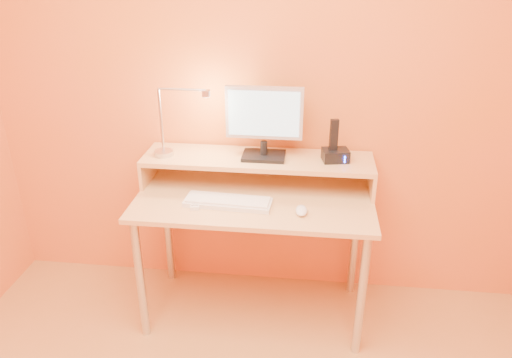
# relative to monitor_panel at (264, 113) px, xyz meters

# --- Properties ---
(wall_back) EXTENTS (3.00, 0.04, 2.50)m
(wall_back) POSITION_rel_monitor_panel_xyz_m (-0.03, 0.16, 0.13)
(wall_back) COLOR #E16D40
(wall_back) RESTS_ON floor
(desk_leg_fl) EXTENTS (0.04, 0.04, 0.69)m
(desk_leg_fl) POSITION_rel_monitor_panel_xyz_m (-0.58, -0.41, -0.77)
(desk_leg_fl) COLOR silver
(desk_leg_fl) RESTS_ON floor
(desk_leg_fr) EXTENTS (0.04, 0.04, 0.69)m
(desk_leg_fr) POSITION_rel_monitor_panel_xyz_m (0.52, -0.41, -0.77)
(desk_leg_fr) COLOR silver
(desk_leg_fr) RESTS_ON floor
(desk_leg_bl) EXTENTS (0.04, 0.04, 0.69)m
(desk_leg_bl) POSITION_rel_monitor_panel_xyz_m (-0.58, 0.09, -0.77)
(desk_leg_bl) COLOR silver
(desk_leg_bl) RESTS_ON floor
(desk_leg_br) EXTENTS (0.04, 0.04, 0.69)m
(desk_leg_br) POSITION_rel_monitor_panel_xyz_m (0.52, 0.09, -0.77)
(desk_leg_br) COLOR silver
(desk_leg_br) RESTS_ON floor
(desk_lower) EXTENTS (1.20, 0.60, 0.02)m
(desk_lower) POSITION_rel_monitor_panel_xyz_m (-0.03, -0.16, -0.41)
(desk_lower) COLOR tan
(desk_lower) RESTS_ON floor
(shelf_riser_left) EXTENTS (0.02, 0.30, 0.14)m
(shelf_riser_left) POSITION_rel_monitor_panel_xyz_m (-0.62, -0.01, -0.33)
(shelf_riser_left) COLOR tan
(shelf_riser_left) RESTS_ON desk_lower
(shelf_riser_right) EXTENTS (0.02, 0.30, 0.14)m
(shelf_riser_right) POSITION_rel_monitor_panel_xyz_m (0.56, -0.01, -0.33)
(shelf_riser_right) COLOR tan
(shelf_riser_right) RESTS_ON desk_lower
(desk_shelf) EXTENTS (1.20, 0.30, 0.02)m
(desk_shelf) POSITION_rel_monitor_panel_xyz_m (-0.03, -0.01, -0.25)
(desk_shelf) COLOR tan
(desk_shelf) RESTS_ON desk_lower
(monitor_foot) EXTENTS (0.22, 0.16, 0.02)m
(monitor_foot) POSITION_rel_monitor_panel_xyz_m (-0.00, -0.01, -0.23)
(monitor_foot) COLOR black
(monitor_foot) RESTS_ON desk_shelf
(monitor_neck) EXTENTS (0.04, 0.04, 0.07)m
(monitor_neck) POSITION_rel_monitor_panel_xyz_m (-0.00, -0.01, -0.19)
(monitor_neck) COLOR black
(monitor_neck) RESTS_ON monitor_foot
(monitor_panel) EXTENTS (0.39, 0.04, 0.27)m
(monitor_panel) POSITION_rel_monitor_panel_xyz_m (0.00, 0.00, 0.00)
(monitor_panel) COLOR #B3B3BC
(monitor_panel) RESTS_ON monitor_neck
(monitor_back) EXTENTS (0.35, 0.01, 0.23)m
(monitor_back) POSITION_rel_monitor_panel_xyz_m (-0.00, 0.02, 0.00)
(monitor_back) COLOR black
(monitor_back) RESTS_ON monitor_panel
(monitor_screen) EXTENTS (0.35, 0.01, 0.23)m
(monitor_screen) POSITION_rel_monitor_panel_xyz_m (0.00, -0.02, 0.00)
(monitor_screen) COLOR #9ED4F1
(monitor_screen) RESTS_ON monitor_panel
(lamp_base) EXTENTS (0.10, 0.10, 0.02)m
(lamp_base) POSITION_rel_monitor_panel_xyz_m (-0.52, -0.04, -0.23)
(lamp_base) COLOR silver
(lamp_base) RESTS_ON desk_shelf
(lamp_post) EXTENTS (0.01, 0.01, 0.33)m
(lamp_post) POSITION_rel_monitor_panel_xyz_m (-0.52, -0.04, -0.05)
(lamp_post) COLOR silver
(lamp_post) RESTS_ON lamp_base
(lamp_arm) EXTENTS (0.24, 0.01, 0.01)m
(lamp_arm) POSITION_rel_monitor_panel_xyz_m (-0.40, -0.04, 0.12)
(lamp_arm) COLOR silver
(lamp_arm) RESTS_ON lamp_post
(lamp_head) EXTENTS (0.04, 0.04, 0.03)m
(lamp_head) POSITION_rel_monitor_panel_xyz_m (-0.28, -0.04, 0.10)
(lamp_head) COLOR silver
(lamp_head) RESTS_ON lamp_arm
(lamp_bulb) EXTENTS (0.03, 0.03, 0.00)m
(lamp_bulb) POSITION_rel_monitor_panel_xyz_m (-0.28, -0.04, 0.09)
(lamp_bulb) COLOR #FFEAC6
(lamp_bulb) RESTS_ON lamp_head
(phone_dock) EXTENTS (0.15, 0.12, 0.06)m
(phone_dock) POSITION_rel_monitor_panel_xyz_m (0.37, -0.01, -0.21)
(phone_dock) COLOR black
(phone_dock) RESTS_ON desk_shelf
(phone_handset) EXTENTS (0.04, 0.03, 0.16)m
(phone_handset) POSITION_rel_monitor_panel_xyz_m (0.35, -0.01, -0.10)
(phone_handset) COLOR black
(phone_handset) RESTS_ON phone_dock
(phone_led) EXTENTS (0.01, 0.00, 0.04)m
(phone_led) POSITION_rel_monitor_panel_xyz_m (0.41, -0.06, -0.21)
(phone_led) COLOR #395AFF
(phone_led) RESTS_ON phone_dock
(keyboard) EXTENTS (0.44, 0.16, 0.02)m
(keyboard) POSITION_rel_monitor_panel_xyz_m (-0.15, -0.25, -0.39)
(keyboard) COLOR silver
(keyboard) RESTS_ON desk_lower
(mouse) EXTENTS (0.06, 0.10, 0.03)m
(mouse) POSITION_rel_monitor_panel_xyz_m (0.21, -0.30, -0.38)
(mouse) COLOR silver
(mouse) RESTS_ON desk_lower
(remote_control) EXTENTS (0.07, 0.17, 0.02)m
(remote_control) POSITION_rel_monitor_panel_xyz_m (-0.31, -0.25, -0.39)
(remote_control) COLOR silver
(remote_control) RESTS_ON desk_lower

